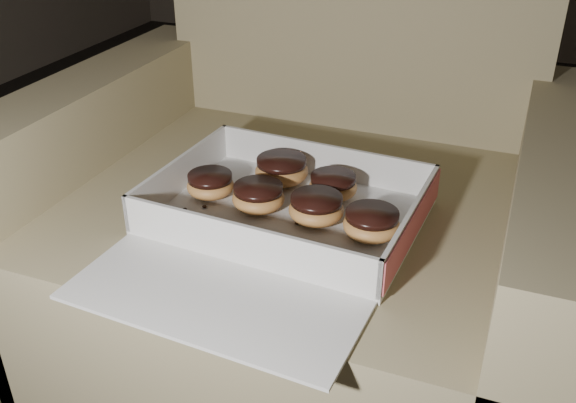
# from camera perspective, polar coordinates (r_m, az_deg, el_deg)

# --- Properties ---
(armchair) EXTENTS (0.87, 0.73, 0.91)m
(armchair) POSITION_cam_1_polar(r_m,az_deg,el_deg) (1.11, 1.60, -3.11)
(armchair) COLOR #887D57
(armchair) RESTS_ON floor
(bakery_box) EXTENTS (0.39, 0.45, 0.06)m
(bakery_box) POSITION_cam_1_polar(r_m,az_deg,el_deg) (0.89, -0.87, -2.00)
(bakery_box) COLOR silver
(bakery_box) RESTS_ON armchair
(donut_a) EXTENTS (0.07, 0.07, 0.04)m
(donut_a) POSITION_cam_1_polar(r_m,az_deg,el_deg) (0.97, -6.92, 1.53)
(donut_a) COLOR #D4964A
(donut_a) RESTS_ON bakery_box
(donut_b) EXTENTS (0.07, 0.07, 0.04)m
(donut_b) POSITION_cam_1_polar(r_m,az_deg,el_deg) (0.96, 4.02, 1.41)
(donut_b) COLOR #D4964A
(donut_b) RESTS_ON bakery_box
(donut_c) EXTENTS (0.08, 0.08, 0.04)m
(donut_c) POSITION_cam_1_polar(r_m,az_deg,el_deg) (0.92, -2.65, 0.45)
(donut_c) COLOR #D4964A
(donut_c) RESTS_ON bakery_box
(donut_d) EXTENTS (0.08, 0.08, 0.04)m
(donut_d) POSITION_cam_1_polar(r_m,az_deg,el_deg) (0.89, 2.54, -0.58)
(donut_d) COLOR #D4964A
(donut_d) RESTS_ON bakery_box
(donut_e) EXTENTS (0.08, 0.08, 0.04)m
(donut_e) POSITION_cam_1_polar(r_m,az_deg,el_deg) (1.00, -0.58, 2.84)
(donut_e) COLOR #D4964A
(donut_e) RESTS_ON bakery_box
(donut_f) EXTENTS (0.08, 0.08, 0.04)m
(donut_f) POSITION_cam_1_polar(r_m,az_deg,el_deg) (0.87, 7.44, -1.93)
(donut_f) COLOR #D4964A
(donut_f) RESTS_ON bakery_box
(crumb_a) EXTENTS (0.01, 0.01, 0.00)m
(crumb_a) POSITION_cam_1_polar(r_m,az_deg,el_deg) (0.94, -9.17, -0.69)
(crumb_a) COLOR black
(crumb_a) RESTS_ON bakery_box
(crumb_b) EXTENTS (0.01, 0.01, 0.00)m
(crumb_b) POSITION_cam_1_polar(r_m,az_deg,el_deg) (0.94, -7.43, -0.44)
(crumb_b) COLOR black
(crumb_b) RESTS_ON bakery_box
(crumb_c) EXTENTS (0.01, 0.01, 0.00)m
(crumb_c) POSITION_cam_1_polar(r_m,az_deg,el_deg) (0.89, 0.81, -1.92)
(crumb_c) COLOR black
(crumb_c) RESTS_ON bakery_box
(crumb_d) EXTENTS (0.01, 0.01, 0.00)m
(crumb_d) POSITION_cam_1_polar(r_m,az_deg,el_deg) (0.84, 2.82, -4.27)
(crumb_d) COLOR black
(crumb_d) RESTS_ON bakery_box
(crumb_e) EXTENTS (0.01, 0.01, 0.00)m
(crumb_e) POSITION_cam_1_polar(r_m,az_deg,el_deg) (0.82, 7.48, -5.31)
(crumb_e) COLOR black
(crumb_e) RESTS_ON bakery_box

